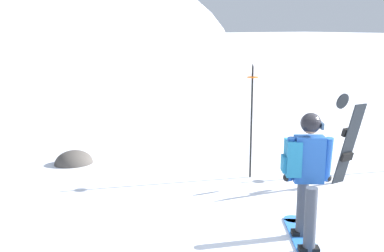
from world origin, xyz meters
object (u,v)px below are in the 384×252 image
object	(u,v)px
rock_dark	(74,164)
piste_marker_near	(252,113)
snowboarder_main	(306,176)
spare_snowboard	(348,140)

from	to	relation	value
rock_dark	piste_marker_near	bearing A→B (deg)	-46.63
rock_dark	snowboarder_main	bearing A→B (deg)	-76.31
spare_snowboard	piste_marker_near	world-z (taller)	piste_marker_near
snowboarder_main	piste_marker_near	distance (m)	2.83
snowboarder_main	piste_marker_near	xyz separation A→B (m)	(1.21, 2.54, 0.28)
piste_marker_near	rock_dark	size ratio (longest dim) A/B	2.70
spare_snowboard	rock_dark	xyz separation A→B (m)	(-3.59, 3.85, -0.82)
spare_snowboard	piste_marker_near	distance (m)	1.72
snowboarder_main	rock_dark	bearing A→B (deg)	103.69
snowboarder_main	rock_dark	size ratio (longest dim) A/B	2.19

